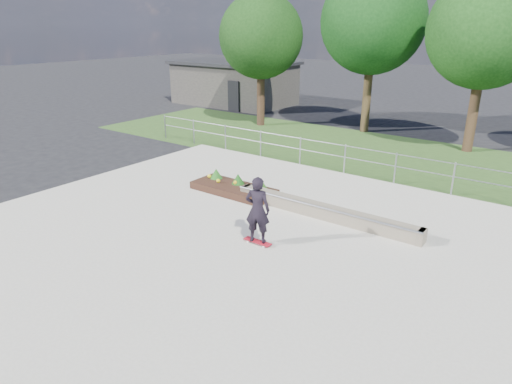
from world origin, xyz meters
TOP-DOWN VIEW (x-y plane):
  - ground at (0.00, 0.00)m, footprint 120.00×120.00m
  - grass_verge at (0.00, 11.00)m, footprint 30.00×8.00m
  - concrete_slab at (0.00, 0.00)m, footprint 15.00×15.00m
  - fence at (0.00, 7.50)m, footprint 20.06×0.06m
  - building at (-14.00, 18.00)m, footprint 8.40×5.40m
  - tree_far_left at (-8.00, 13.00)m, footprint 4.55×4.55m
  - tree_mid_left at (-2.50, 15.00)m, footprint 5.25×5.25m
  - tree_mid_right at (3.00, 14.00)m, footprint 4.90×4.90m
  - grind_ledge at (1.46, 3.17)m, footprint 6.00×0.44m
  - planter_bed at (-2.07, 3.31)m, footprint 3.00×1.20m
  - skateboarder at (0.91, 0.61)m, footprint 0.80×0.62m

SIDE VIEW (x-z plane):
  - ground at x=0.00m, z-range 0.00..0.00m
  - grass_verge at x=0.00m, z-range 0.00..0.02m
  - concrete_slab at x=0.00m, z-range 0.00..0.06m
  - planter_bed at x=-2.07m, z-range -0.06..0.55m
  - grind_ledge at x=1.46m, z-range 0.05..0.48m
  - fence at x=0.00m, z-range 0.17..1.37m
  - skateboarder at x=0.91m, z-range 0.09..1.96m
  - building at x=-14.00m, z-range 0.01..3.01m
  - tree_far_left at x=-8.00m, z-range 1.28..8.43m
  - tree_mid_right at x=3.00m, z-range 1.38..9.08m
  - tree_mid_left at x=-2.50m, z-range 1.48..9.73m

